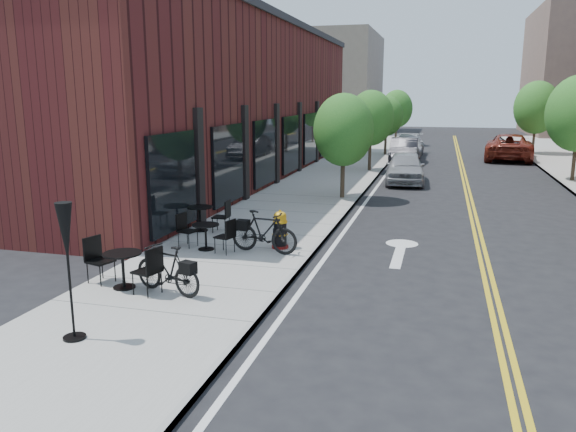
% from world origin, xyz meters
% --- Properties ---
extents(ground, '(120.00, 120.00, 0.00)m').
position_xyz_m(ground, '(0.00, 0.00, 0.00)').
color(ground, black).
rests_on(ground, ground).
extents(sidewalk_near, '(4.00, 70.00, 0.12)m').
position_xyz_m(sidewalk_near, '(-2.00, 10.00, 0.06)').
color(sidewalk_near, '#9E9B93').
rests_on(sidewalk_near, ground).
extents(building_near, '(5.00, 28.00, 7.00)m').
position_xyz_m(building_near, '(-6.50, 14.00, 3.50)').
color(building_near, '#471717').
rests_on(building_near, ground).
extents(bg_building_left, '(8.00, 14.00, 10.00)m').
position_xyz_m(bg_building_left, '(-8.00, 48.00, 5.00)').
color(bg_building_left, '#726656').
rests_on(bg_building_left, ground).
extents(tree_near_a, '(2.20, 2.20, 3.81)m').
position_xyz_m(tree_near_a, '(-0.60, 9.00, 2.60)').
color(tree_near_a, '#382B1E').
rests_on(tree_near_a, sidewalk_near).
extents(tree_near_b, '(2.30, 2.30, 3.98)m').
position_xyz_m(tree_near_b, '(-0.60, 17.00, 2.71)').
color(tree_near_b, '#382B1E').
rests_on(tree_near_b, sidewalk_near).
extents(tree_near_c, '(2.10, 2.10, 3.67)m').
position_xyz_m(tree_near_c, '(-0.60, 25.00, 2.53)').
color(tree_near_c, '#382B1E').
rests_on(tree_near_c, sidewalk_near).
extents(tree_near_d, '(2.40, 2.40, 4.11)m').
position_xyz_m(tree_near_d, '(-0.60, 33.00, 2.79)').
color(tree_near_d, '#382B1E').
rests_on(tree_near_d, sidewalk_near).
extents(tree_far_c, '(2.80, 2.80, 4.62)m').
position_xyz_m(tree_far_c, '(8.60, 28.00, 3.06)').
color(tree_far_c, '#382B1E').
rests_on(tree_far_c, sidewalk_far).
extents(fire_hydrant, '(0.51, 0.51, 0.96)m').
position_xyz_m(fire_hydrant, '(-0.88, 1.62, 0.58)').
color(fire_hydrant, maroon).
rests_on(fire_hydrant, sidewalk_near).
extents(bicycle_left, '(1.67, 0.90, 0.97)m').
position_xyz_m(bicycle_left, '(-2.06, -2.10, 0.60)').
color(bicycle_left, black).
rests_on(bicycle_left, sidewalk_near).
extents(bicycle_right, '(1.76, 0.68, 1.03)m').
position_xyz_m(bicycle_right, '(-1.13, 1.10, 0.64)').
color(bicycle_right, black).
rests_on(bicycle_right, sidewalk_near).
extents(bistro_set_a, '(1.78, 0.93, 0.94)m').
position_xyz_m(bistro_set_a, '(-3.04, -2.05, 0.59)').
color(bistro_set_a, black).
rests_on(bistro_set_a, sidewalk_near).
extents(bistro_set_b, '(1.59, 0.82, 0.84)m').
position_xyz_m(bistro_set_b, '(-2.60, 0.98, 0.54)').
color(bistro_set_b, black).
rests_on(bistro_set_b, sidewalk_near).
extents(bistro_set_c, '(1.67, 0.74, 0.90)m').
position_xyz_m(bistro_set_c, '(-3.54, 2.75, 0.57)').
color(bistro_set_c, black).
rests_on(bistro_set_c, sidewalk_near).
extents(patio_umbrella, '(0.35, 0.35, 2.18)m').
position_xyz_m(patio_umbrella, '(-2.52, -4.35, 1.68)').
color(patio_umbrella, black).
rests_on(patio_umbrella, sidewalk_near).
extents(parked_car_a, '(1.89, 4.18, 1.39)m').
position_xyz_m(parked_car_a, '(1.37, 13.89, 0.70)').
color(parked_car_a, '#94969B').
rests_on(parked_car_a, ground).
extents(parked_car_b, '(1.63, 4.39, 1.43)m').
position_xyz_m(parked_car_b, '(0.80, 21.61, 0.72)').
color(parked_car_b, black).
rests_on(parked_car_b, ground).
extents(parked_car_c, '(1.97, 4.69, 1.35)m').
position_xyz_m(parked_car_c, '(0.80, 25.63, 0.68)').
color(parked_car_c, '#A4A4A8').
rests_on(parked_car_c, ground).
extents(parked_car_far, '(3.18, 5.92, 1.58)m').
position_xyz_m(parked_car_far, '(6.80, 24.70, 0.79)').
color(parked_car_far, maroon).
rests_on(parked_car_far, ground).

